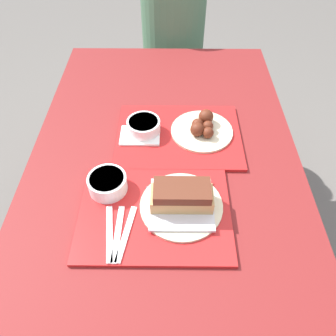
{
  "coord_description": "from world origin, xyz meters",
  "views": [
    {
      "loc": [
        0.02,
        -0.65,
        1.54
      ],
      "look_at": [
        0.01,
        -0.0,
        0.81
      ],
      "focal_mm": 35.0,
      "sensor_mm": 36.0,
      "label": 1
    }
  ],
  "objects_px": {
    "tray_far": "(179,136)",
    "wings_plate_far": "(202,127)",
    "tray_near": "(155,213)",
    "person_seated_across": "(173,33)",
    "brisket_sandwich_plate": "(182,200)",
    "bowl_coleslaw_far": "(144,126)",
    "bowl_coleslaw_near": "(107,183)"
  },
  "relations": [
    {
      "from": "wings_plate_far",
      "to": "bowl_coleslaw_near",
      "type": "bearing_deg",
      "value": -138.83
    },
    {
      "from": "wings_plate_far",
      "to": "bowl_coleslaw_far",
      "type": "bearing_deg",
      "value": -178.37
    },
    {
      "from": "tray_far",
      "to": "bowl_coleslaw_near",
      "type": "bearing_deg",
      "value": -131.52
    },
    {
      "from": "brisket_sandwich_plate",
      "to": "person_seated_across",
      "type": "relative_size",
      "value": 0.33
    },
    {
      "from": "tray_near",
      "to": "tray_far",
      "type": "height_order",
      "value": "same"
    },
    {
      "from": "tray_far",
      "to": "bowl_coleslaw_far",
      "type": "xyz_separation_m",
      "value": [
        -0.12,
        0.01,
        0.03
      ]
    },
    {
      "from": "wings_plate_far",
      "to": "person_seated_across",
      "type": "xyz_separation_m",
      "value": [
        -0.1,
        0.81,
        -0.06
      ]
    },
    {
      "from": "tray_far",
      "to": "bowl_coleslaw_near",
      "type": "height_order",
      "value": "bowl_coleslaw_near"
    },
    {
      "from": "bowl_coleslaw_near",
      "to": "person_seated_across",
      "type": "xyz_separation_m",
      "value": [
        0.19,
        1.06,
        -0.07
      ]
    },
    {
      "from": "tray_near",
      "to": "person_seated_across",
      "type": "height_order",
      "value": "person_seated_across"
    },
    {
      "from": "tray_near",
      "to": "bowl_coleslaw_near",
      "type": "height_order",
      "value": "bowl_coleslaw_near"
    },
    {
      "from": "bowl_coleslaw_far",
      "to": "wings_plate_far",
      "type": "height_order",
      "value": "wings_plate_far"
    },
    {
      "from": "person_seated_across",
      "to": "tray_far",
      "type": "bearing_deg",
      "value": -88.77
    },
    {
      "from": "tray_far",
      "to": "wings_plate_far",
      "type": "height_order",
      "value": "wings_plate_far"
    },
    {
      "from": "brisket_sandwich_plate",
      "to": "wings_plate_far",
      "type": "relative_size",
      "value": 1.1
    },
    {
      "from": "tray_far",
      "to": "person_seated_across",
      "type": "relative_size",
      "value": 0.59
    },
    {
      "from": "tray_near",
      "to": "wings_plate_far",
      "type": "xyz_separation_m",
      "value": [
        0.15,
        0.33,
        0.02
      ]
    },
    {
      "from": "tray_far",
      "to": "brisket_sandwich_plate",
      "type": "relative_size",
      "value": 1.81
    },
    {
      "from": "wings_plate_far",
      "to": "person_seated_across",
      "type": "relative_size",
      "value": 0.3
    },
    {
      "from": "bowl_coleslaw_near",
      "to": "person_seated_across",
      "type": "height_order",
      "value": "person_seated_across"
    },
    {
      "from": "tray_near",
      "to": "wings_plate_far",
      "type": "bearing_deg",
      "value": 65.6
    },
    {
      "from": "bowl_coleslaw_far",
      "to": "tray_far",
      "type": "bearing_deg",
      "value": -5.27
    },
    {
      "from": "brisket_sandwich_plate",
      "to": "bowl_coleslaw_far",
      "type": "relative_size",
      "value": 2.07
    },
    {
      "from": "brisket_sandwich_plate",
      "to": "wings_plate_far",
      "type": "xyz_separation_m",
      "value": [
        0.08,
        0.31,
        -0.01
      ]
    },
    {
      "from": "wings_plate_far",
      "to": "person_seated_across",
      "type": "distance_m",
      "value": 0.82
    },
    {
      "from": "tray_near",
      "to": "wings_plate_far",
      "type": "distance_m",
      "value": 0.37
    },
    {
      "from": "tray_far",
      "to": "brisket_sandwich_plate",
      "type": "height_order",
      "value": "brisket_sandwich_plate"
    },
    {
      "from": "bowl_coleslaw_near",
      "to": "wings_plate_far",
      "type": "distance_m",
      "value": 0.38
    },
    {
      "from": "bowl_coleslaw_near",
      "to": "person_seated_across",
      "type": "bearing_deg",
      "value": 79.78
    },
    {
      "from": "bowl_coleslaw_far",
      "to": "bowl_coleslaw_near",
      "type": "bearing_deg",
      "value": -109.91
    },
    {
      "from": "bowl_coleslaw_near",
      "to": "bowl_coleslaw_far",
      "type": "height_order",
      "value": "same"
    },
    {
      "from": "brisket_sandwich_plate",
      "to": "wings_plate_far",
      "type": "bearing_deg",
      "value": 76.19
    }
  ]
}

